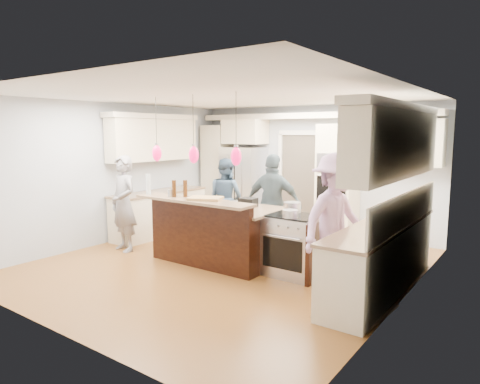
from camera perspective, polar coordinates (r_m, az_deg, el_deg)
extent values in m
plane|color=#9C632A|center=(7.11, -1.67, -9.54)|extent=(6.00, 6.00, 0.00)
cube|color=#B2BCC6|center=(9.38, 9.50, 3.04)|extent=(5.50, 0.04, 2.70)
cube|color=#B2BCC6|center=(4.83, -23.91, -2.14)|extent=(5.50, 0.04, 2.70)
cube|color=#B2BCC6|center=(8.76, -16.16, 2.50)|extent=(0.04, 6.00, 2.70)
cube|color=#B2BCC6|center=(5.61, 21.20, -0.66)|extent=(0.04, 6.00, 2.70)
cube|color=white|center=(6.80, -1.76, 12.70)|extent=(5.50, 6.00, 0.04)
cube|color=#B7B7BC|center=(9.90, 0.45, 0.79)|extent=(0.90, 0.70, 1.80)
cube|color=beige|center=(8.79, 12.91, 1.31)|extent=(0.72, 0.64, 2.30)
cube|color=black|center=(8.45, 12.13, 3.80)|extent=(0.60, 0.02, 0.35)
cube|color=black|center=(8.50, 12.04, 0.44)|extent=(0.60, 0.02, 0.50)
cylinder|color=#B7B7BC|center=(8.44, 11.99, 2.10)|extent=(0.55, 0.02, 0.02)
cube|color=beige|center=(10.40, -2.97, 2.51)|extent=(0.60, 0.58, 2.30)
cube|color=beige|center=(9.88, 0.66, 8.04)|extent=(0.95, 0.58, 0.55)
cube|color=beige|center=(8.53, 20.02, 6.23)|extent=(1.70, 0.35, 0.85)
cube|color=beige|center=(9.17, 9.11, 10.01)|extent=(5.30, 0.38, 0.12)
cube|color=#4C443A|center=(9.51, 8.08, 1.32)|extent=(0.90, 0.06, 2.10)
cube|color=white|center=(9.41, 8.10, 7.85)|extent=(1.04, 0.06, 0.10)
cube|color=beige|center=(6.18, 18.31, -8.41)|extent=(0.60, 3.00, 0.88)
cube|color=tan|center=(6.07, 18.50, -4.23)|extent=(0.64, 3.05, 0.04)
cube|color=beige|center=(5.91, 20.08, 5.94)|extent=(0.35, 3.00, 0.85)
cube|color=beige|center=(5.92, 20.21, 10.59)|extent=(0.37, 3.10, 0.10)
cube|color=beige|center=(9.15, -10.64, -2.87)|extent=(0.60, 2.20, 0.88)
cube|color=tan|center=(9.07, -10.71, -0.01)|extent=(0.64, 2.25, 0.04)
cube|color=beige|center=(9.08, -11.42, 6.82)|extent=(0.35, 2.20, 0.85)
cube|color=beige|center=(9.07, -11.46, 9.85)|extent=(0.37, 2.30, 0.10)
cube|color=black|center=(7.25, -2.54, -5.58)|extent=(2.00, 1.00, 0.88)
cube|color=tan|center=(7.16, -2.56, -2.00)|extent=(2.10, 1.10, 0.04)
cube|color=black|center=(6.81, -5.47, -5.64)|extent=(2.00, 0.12, 1.08)
cube|color=tan|center=(6.60, -6.33, -1.14)|extent=(2.10, 0.42, 0.04)
cube|color=black|center=(7.06, 1.09, -1.38)|extent=(0.29, 0.24, 0.14)
cube|color=#B7B7BC|center=(6.51, 7.12, -7.12)|extent=(0.76, 0.66, 0.90)
cube|color=black|center=(6.25, 5.62, -8.24)|extent=(0.65, 0.01, 0.45)
cube|color=black|center=(6.41, 7.19, -3.15)|extent=(0.72, 0.59, 0.02)
cube|color=black|center=(6.34, 10.40, -7.71)|extent=(0.06, 0.71, 0.88)
cylinder|color=black|center=(7.11, -11.13, 9.32)|extent=(0.01, 0.01, 0.75)
ellipsoid|color=#E90D50|center=(7.11, -11.02, 5.09)|extent=(0.15, 0.15, 0.26)
cylinder|color=black|center=(6.55, -6.26, 9.55)|extent=(0.01, 0.01, 0.75)
ellipsoid|color=#E90D50|center=(6.56, -6.19, 4.96)|extent=(0.15, 0.15, 0.26)
cylinder|color=black|center=(6.05, -0.53, 9.73)|extent=(0.01, 0.01, 0.75)
ellipsoid|color=#E90D50|center=(6.05, -0.52, 4.76)|extent=(0.15, 0.15, 0.26)
imported|color=gray|center=(7.97, -15.25, -1.50)|extent=(0.70, 0.53, 1.73)
imported|color=#324962|center=(8.66, -1.86, -0.84)|extent=(0.87, 0.72, 1.62)
imported|color=#42545C|center=(7.51, 4.45, -1.65)|extent=(1.09, 0.59, 1.77)
imported|color=#BD93C6|center=(6.02, 12.76, -3.75)|extent=(1.02, 1.36, 1.87)
cube|color=olive|center=(5.52, 15.20, -15.07)|extent=(0.75, 1.05, 0.01)
cylinder|color=silver|center=(7.21, -12.12, 1.02)|extent=(0.08, 0.08, 0.34)
cylinder|color=#41230B|center=(6.96, -8.76, 0.42)|extent=(0.07, 0.07, 0.23)
cylinder|color=#41230B|center=(6.85, -8.79, 0.46)|extent=(0.08, 0.08, 0.27)
cylinder|color=#41230B|center=(6.83, -7.32, 0.46)|extent=(0.07, 0.07, 0.27)
cylinder|color=#B7B7BC|center=(6.85, -9.36, -0.20)|extent=(0.06, 0.06, 0.12)
cube|color=tan|center=(6.54, -4.63, -0.85)|extent=(0.59, 0.52, 0.04)
cylinder|color=#B7B7BC|center=(6.62, 6.97, -2.01)|extent=(0.27, 0.27, 0.16)
cylinder|color=#B7B7BC|center=(6.21, 6.73, -2.89)|extent=(0.22, 0.22, 0.11)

